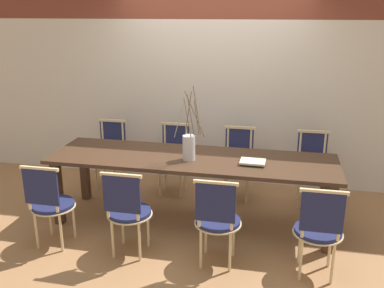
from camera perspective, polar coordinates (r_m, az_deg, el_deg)
name	(u,v)px	position (r m, az deg, el deg)	size (l,w,h in m)	color
ground_plane	(192,221)	(4.92, 0.00, -10.29)	(16.00, 16.00, 0.00)	#9E7047
wall_rear	(213,65)	(5.69, 2.80, 10.51)	(12.00, 0.06, 3.20)	beige
dining_table	(192,165)	(4.64, 0.00, -2.82)	(3.09, 0.88, 0.77)	#422B1C
chair_near_leftend	(50,202)	(4.47, -18.38, -7.32)	(0.44, 0.44, 0.90)	#1E234C
chair_near_left	(128,209)	(4.14, -8.57, -8.61)	(0.44, 0.44, 0.90)	#1E234C
chair_near_center	(217,218)	(3.94, 3.39, -9.83)	(0.44, 0.44, 0.90)	#1E234C
chair_near_right	(319,228)	(3.93, 16.56, -10.68)	(0.44, 0.44, 0.90)	#1E234C
chair_far_leftend	(110,152)	(5.78, -10.88, -1.03)	(0.44, 0.44, 0.90)	#1E234C
chair_far_left	(173,156)	(5.51, -2.49, -1.65)	(0.44, 0.44, 0.90)	#1E234C
chair_far_center	(238,161)	(5.38, 6.11, -2.24)	(0.44, 0.44, 0.90)	#1E234C
chair_far_right	(311,166)	(5.37, 15.63, -2.84)	(0.44, 0.44, 0.90)	#1E234C
vase_centerpiece	(189,146)	(4.48, -0.41, -0.33)	(0.31, 0.31, 0.81)	silver
book_stack	(253,162)	(4.45, 8.08, -2.40)	(0.26, 0.20, 0.04)	#1E6B4C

